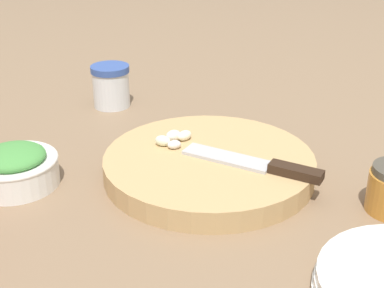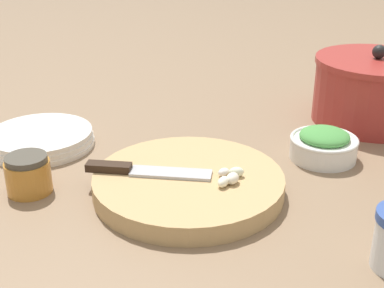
{
  "view_description": "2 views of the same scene",
  "coord_description": "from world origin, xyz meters",
  "px_view_note": "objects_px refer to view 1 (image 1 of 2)",
  "views": [
    {
      "loc": [
        -0.33,
        0.55,
        0.37
      ],
      "look_at": [
        0.03,
        -0.02,
        0.06
      ],
      "focal_mm": 50.0,
      "sensor_mm": 36.0,
      "label": 1
    },
    {
      "loc": [
        0.16,
        -0.78,
        0.42
      ],
      "look_at": [
        0.02,
        -0.04,
        0.08
      ],
      "focal_mm": 50.0,
      "sensor_mm": 36.0,
      "label": 2
    }
  ],
  "objects_px": {
    "chef_knife": "(259,164)",
    "garlic_cloves": "(174,138)",
    "cutting_board": "(209,165)",
    "spice_jar": "(111,86)",
    "herb_bowl": "(15,167)"
  },
  "relations": [
    {
      "from": "herb_bowl",
      "to": "spice_jar",
      "type": "height_order",
      "value": "spice_jar"
    },
    {
      "from": "herb_bowl",
      "to": "garlic_cloves",
      "type": "bearing_deg",
      "value": -130.06
    },
    {
      "from": "chef_knife",
      "to": "garlic_cloves",
      "type": "bearing_deg",
      "value": 85.76
    },
    {
      "from": "cutting_board",
      "to": "garlic_cloves",
      "type": "xyz_separation_m",
      "value": [
        0.07,
        -0.01,
        0.02
      ]
    },
    {
      "from": "garlic_cloves",
      "to": "herb_bowl",
      "type": "xyz_separation_m",
      "value": [
        0.15,
        0.18,
        -0.01
      ]
    },
    {
      "from": "chef_knife",
      "to": "cutting_board",
      "type": "bearing_deg",
      "value": 91.25
    },
    {
      "from": "chef_knife",
      "to": "spice_jar",
      "type": "xyz_separation_m",
      "value": [
        0.38,
        -0.13,
        0.0
      ]
    },
    {
      "from": "cutting_board",
      "to": "garlic_cloves",
      "type": "distance_m",
      "value": 0.07
    },
    {
      "from": "herb_bowl",
      "to": "cutting_board",
      "type": "bearing_deg",
      "value": -141.98
    },
    {
      "from": "cutting_board",
      "to": "spice_jar",
      "type": "distance_m",
      "value": 0.33
    },
    {
      "from": "herb_bowl",
      "to": "chef_knife",
      "type": "bearing_deg",
      "value": -149.14
    },
    {
      "from": "chef_knife",
      "to": "garlic_cloves",
      "type": "relative_size",
      "value": 3.4
    },
    {
      "from": "cutting_board",
      "to": "chef_knife",
      "type": "distance_m",
      "value": 0.08
    },
    {
      "from": "cutting_board",
      "to": "herb_bowl",
      "type": "xyz_separation_m",
      "value": [
        0.22,
        0.17,
        0.01
      ]
    },
    {
      "from": "cutting_board",
      "to": "spice_jar",
      "type": "bearing_deg",
      "value": -25.11
    }
  ]
}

